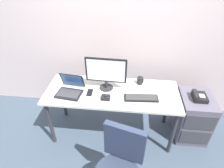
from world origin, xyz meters
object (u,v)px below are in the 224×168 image
at_px(keyboard, 141,98).
at_px(laptop, 70,89).
at_px(cell_phone, 90,93).
at_px(monitor_main, 106,72).
at_px(coffee_mug, 140,81).
at_px(desk_phone, 199,97).
at_px(trackball_mouse, 106,97).
at_px(file_cabinet, 192,116).

height_order(keyboard, laptop, laptop).
relative_size(laptop, cell_phone, 2.42).
distance_m(monitor_main, cell_phone, 0.34).
relative_size(keyboard, coffee_mug, 4.18).
distance_m(desk_phone, laptop, 1.65).
bearing_deg(laptop, trackball_mouse, -10.37).
relative_size(file_cabinet, desk_phone, 3.33).
distance_m(laptop, cell_phone, 0.25).
xyz_separation_m(desk_phone, cell_phone, (-1.40, -0.13, 0.06)).
xyz_separation_m(keyboard, coffee_mug, (-0.01, 0.32, 0.04)).
bearing_deg(desk_phone, trackball_mouse, -169.03).
xyz_separation_m(monitor_main, keyboard, (0.45, -0.17, -0.23)).
xyz_separation_m(laptop, coffee_mug, (0.88, 0.28, -0.00)).
bearing_deg(monitor_main, coffee_mug, 18.75).
relative_size(trackball_mouse, coffee_mug, 1.10).
relative_size(file_cabinet, monitor_main, 1.29).
xyz_separation_m(desk_phone, coffee_mug, (-0.76, 0.14, 0.10)).
xyz_separation_m(desk_phone, monitor_main, (-1.20, -0.01, 0.30)).
xyz_separation_m(file_cabinet, coffee_mug, (-0.77, 0.12, 0.47)).
bearing_deg(coffee_mug, monitor_main, -161.25).
bearing_deg(cell_phone, coffee_mug, 22.06).
distance_m(monitor_main, keyboard, 0.54).
height_order(file_cabinet, trackball_mouse, trackball_mouse).
bearing_deg(keyboard, coffee_mug, 92.02).
bearing_deg(trackball_mouse, keyboard, 6.31).
bearing_deg(laptop, cell_phone, 2.49).
height_order(trackball_mouse, cell_phone, trackball_mouse).
height_order(file_cabinet, cell_phone, cell_phone).
distance_m(keyboard, cell_phone, 0.65).
height_order(laptop, coffee_mug, laptop).
height_order(monitor_main, coffee_mug, monitor_main).
height_order(keyboard, cell_phone, keyboard).
height_order(monitor_main, laptop, monitor_main).
bearing_deg(file_cabinet, monitor_main, -178.80).
height_order(desk_phone, laptop, laptop).
height_order(desk_phone, cell_phone, cell_phone).
height_order(trackball_mouse, coffee_mug, coffee_mug).
bearing_deg(laptop, keyboard, -2.40).
height_order(file_cabinet, laptop, laptop).
height_order(file_cabinet, monitor_main, monitor_main).
xyz_separation_m(file_cabinet, cell_phone, (-1.40, -0.15, 0.42)).
relative_size(monitor_main, trackball_mouse, 4.71).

